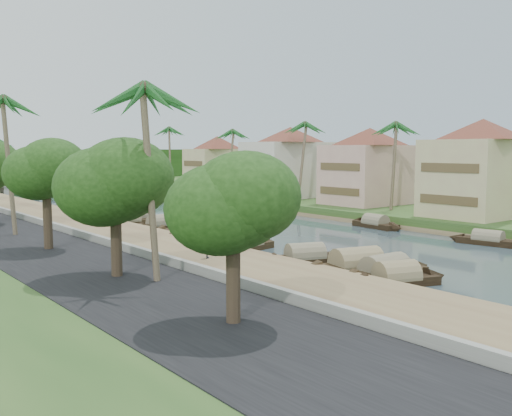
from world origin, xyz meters
TOP-DOWN VIEW (x-y plane):
  - ground at (0.00, 0.00)m, footprint 220.00×220.00m
  - left_bank at (-16.00, 20.00)m, footprint 10.00×180.00m
  - right_bank at (19.00, 20.00)m, footprint 16.00×180.00m
  - retaining_wall at (-20.20, 20.00)m, footprint 0.40×180.00m
  - far_right_fill at (56.00, 20.00)m, footprint 60.00×220.00m
  - treeline at (0.00, 100.00)m, footprint 120.00×14.00m
  - bridge at (0.00, 72.00)m, footprint 28.00×4.00m
  - building_near at (18.99, -2.00)m, footprint 14.85×14.85m
  - building_mid at (19.99, 14.00)m, footprint 14.11×14.11m
  - building_far at (18.99, 28.00)m, footprint 15.59×15.59m
  - building_distant at (19.99, 48.00)m, footprint 12.62×12.62m
  - sampan_0 at (-8.27, -11.18)m, footprint 8.90×2.35m
  - sampan_1 at (-9.15, -12.77)m, footprint 7.45×3.97m
  - sampan_2 at (-8.14, -8.67)m, footprint 9.80×4.32m
  - sampan_3 at (-8.85, -4.41)m, footprint 7.95×4.21m
  - sampan_4 at (-8.98, 2.35)m, footprint 7.25×2.81m
  - sampan_5 at (-8.39, 3.63)m, footprint 6.90×3.01m
  - sampan_6 at (-9.11, 8.75)m, footprint 8.65×4.39m
  - sampan_7 at (-8.56, 6.99)m, footprint 6.27×1.55m
  - sampan_8 at (-7.91, 13.45)m, footprint 8.23×2.51m
  - sampan_9 at (-8.05, 17.86)m, footprint 8.77×3.06m
  - sampan_10 at (-9.46, 23.07)m, footprint 8.47×4.11m
  - sampan_11 at (-8.52, 25.07)m, footprint 9.20×4.09m
  - sampan_12 at (-8.40, 23.56)m, footprint 8.62×4.15m
  - sampan_13 at (-10.27, 28.43)m, footprint 6.63×3.57m
  - sampan_14 at (8.95, -8.61)m, footprint 2.45×7.33m
  - sampan_15 at (9.78, 4.42)m, footprint 2.43×7.68m
  - sampan_16 at (10.24, 21.95)m, footprint 1.82×7.49m
  - canoe_1 at (-10.04, -3.46)m, footprint 5.61×2.42m
  - canoe_2 at (-10.59, 23.54)m, footprint 5.07×1.92m
  - palm_1 at (16.00, 7.19)m, footprint 3.20×3.20m
  - palm_2 at (15.00, 21.64)m, footprint 3.20×3.20m
  - palm_3 at (16.00, 39.08)m, footprint 3.20×3.20m
  - palm_4 at (-23.00, -7.85)m, footprint 3.20×3.20m
  - palm_5 at (-24.00, 13.56)m, footprint 3.20×3.20m
  - palm_7 at (14.00, 53.88)m, footprint 3.20×3.20m
  - tree_0 at (-24.00, -16.11)m, footprint 4.41×4.41m
  - tree_1 at (-24.00, -5.44)m, footprint 5.25×5.25m
  - tree_2 at (-24.00, 5.43)m, footprint 4.61×4.61m
  - tree_6 at (24.00, 31.82)m, footprint 4.85×4.85m
  - person_near at (-15.63, -1.81)m, footprint 0.65×0.68m
  - person_far at (-15.69, 13.01)m, footprint 0.89×0.73m

SIDE VIEW (x-z plane):
  - ground at x=0.00m, z-range 0.00..0.00m
  - canoe_1 at x=-10.04m, z-range -0.35..0.55m
  - canoe_2 at x=-10.59m, z-range -0.27..0.47m
  - left_bank at x=-16.00m, z-range 0.00..0.80m
  - sampan_7 at x=-8.56m, z-range -0.47..1.27m
  - sampan_14 at x=8.95m, z-range -0.50..1.31m
  - sampan_16 at x=10.24m, z-range -0.53..1.34m
  - sampan_13 at x=-10.27m, z-range -0.52..1.33m
  - sampan_12 at x=-8.40m, z-range -0.62..1.44m
  - sampan_15 at x=9.78m, z-range -0.61..1.44m
  - sampan_4 at x=-8.98m, z-range -0.61..1.43m
  - sampan_3 at x=-8.85m, z-range -0.65..1.48m
  - sampan_5 at x=-8.39m, z-range -0.66..1.49m
  - sampan_9 at x=-8.05m, z-range -0.68..1.51m
  - sampan_1 at x=-9.15m, z-range -0.68..1.51m
  - sampan_10 at x=-9.46m, z-range -0.72..1.56m
  - sampan_0 at x=-8.27m, z-range -0.73..1.57m
  - sampan_2 at x=-8.14m, z-range -0.82..1.67m
  - sampan_8 at x=-7.91m, z-range -0.82..1.66m
  - sampan_6 at x=-9.11m, z-range -0.82..1.67m
  - sampan_11 at x=-8.52m, z-range -0.84..1.69m
  - far_right_fill at x=56.00m, z-range 0.00..1.15m
  - right_bank at x=19.00m, z-range 0.00..1.20m
  - retaining_wall at x=-20.20m, z-range 0.80..1.90m
  - person_near at x=-15.63m, z-range 0.80..2.36m
  - person_far at x=-15.69m, z-range 0.80..2.51m
  - bridge at x=0.00m, z-range 0.52..2.92m
  - treeline at x=0.00m, z-range 0.00..8.00m
  - building_distant at x=19.99m, z-range 1.28..10.48m
  - tree_0 at x=-24.00m, z-range 2.79..9.38m
  - building_mid at x=19.99m, z-range 1.28..10.98m
  - tree_6 at x=24.00m, z-range 2.70..9.85m
  - building_near at x=18.99m, z-range 1.28..11.48m
  - building_far at x=18.99m, z-range 1.28..11.48m
  - tree_1 at x=-24.00m, z-range 2.80..10.07m
  - tree_2 at x=-24.00m, z-range 3.10..10.49m
  - palm_3 at x=16.00m, z-range 5.13..16.53m
  - palm_1 at x=16.00m, z-range 5.14..16.59m
  - palm_4 at x=-23.00m, z-range 5.38..16.90m
  - palm_2 at x=15.00m, z-range 5.39..17.32m
  - palm_7 at x=14.00m, z-range 5.47..17.63m
  - palm_5 at x=-24.00m, z-range 5.75..18.10m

